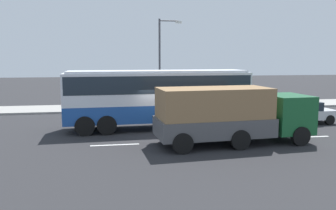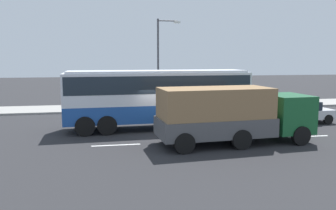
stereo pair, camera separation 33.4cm
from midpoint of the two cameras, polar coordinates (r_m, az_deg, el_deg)
The scene contains 9 objects.
ground_plane at distance 19.84m, azimuth -1.75°, elevation -4.56°, with size 120.00×120.00×0.00m, color #28282B.
sidewalk_curb at distance 29.34m, azimuth -4.58°, elevation -0.36°, with size 80.00×4.00×0.15m, color gray.
lane_centreline at distance 19.12m, azimuth 16.49°, elevation -5.36°, with size 39.41×0.16×0.01m.
coach_bus at distance 20.56m, azimuth -2.18°, elevation 2.07°, with size 11.17×3.08×3.54m.
cargo_truck at distance 17.21m, azimuth 10.17°, elevation -1.35°, with size 7.99×3.18×2.84m.
car_silver_hatch at distance 23.97m, azimuth 20.99°, elevation -1.04°, with size 4.35×2.07×1.46m.
pedestrian_near_curb at distance 30.48m, azimuth 12.55°, elevation 1.66°, with size 0.32×0.32×1.59m.
pedestrian_at_crossing at distance 29.43m, azimuth 8.92°, elevation 1.44°, with size 0.32×0.32×1.52m.
street_lamp at distance 27.43m, azimuth -1.64°, elevation 7.93°, with size 1.87×0.24×7.21m.
Camera 2 is at (-3.02, -19.13, 4.29)m, focal length 36.23 mm.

